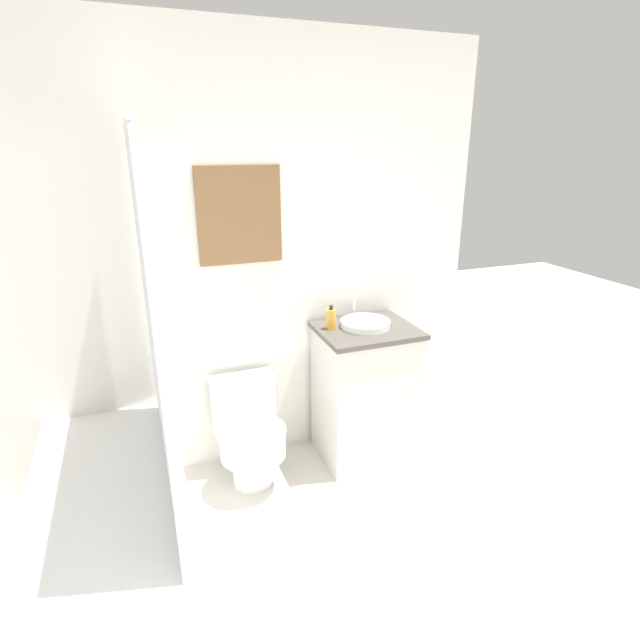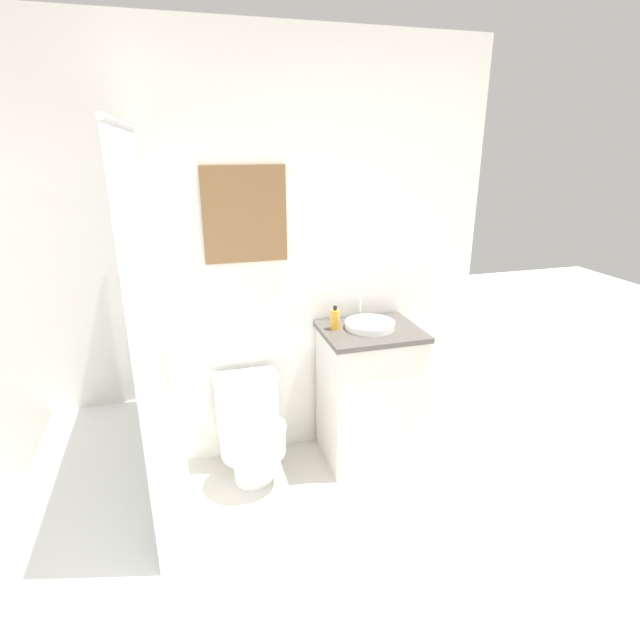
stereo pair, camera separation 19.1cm
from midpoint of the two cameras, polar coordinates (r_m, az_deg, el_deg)
name	(u,v)px [view 2 (the right image)]	position (r m, az deg, el deg)	size (l,w,h in m)	color
wall_back	(232,263)	(2.91, -8.17, 6.47)	(3.11, 0.07, 2.50)	white
shower_area	(105,509)	(2.65, -21.36, -19.49)	(0.62, 1.42, 1.98)	white
toilet	(251,430)	(3.02, -6.10, -12.44)	(0.38, 0.50, 0.61)	white
vanity	(369,394)	(3.15, 7.33, -8.45)	(0.58, 0.48, 0.87)	beige
sink	(370,325)	(2.98, 7.53, -0.55)	(0.30, 0.33, 0.13)	white
soap_bottle	(335,319)	(2.93, 3.59, 0.07)	(0.06, 0.06, 0.14)	gold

